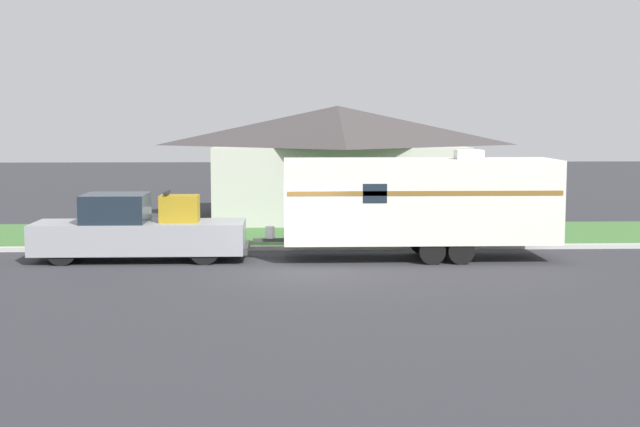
% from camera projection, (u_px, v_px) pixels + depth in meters
% --- Properties ---
extents(ground_plane, '(120.00, 120.00, 0.00)m').
position_uv_depth(ground_plane, '(297.00, 270.00, 25.19)').
color(ground_plane, '#2D2D33').
extents(curb_strip, '(80.00, 0.30, 0.14)m').
position_uv_depth(curb_strip, '(296.00, 248.00, 28.90)').
color(curb_strip, '#ADADA8').
rests_on(curb_strip, ground_plane).
extents(lawn_strip, '(80.00, 7.00, 0.03)m').
position_uv_depth(lawn_strip, '(295.00, 235.00, 32.54)').
color(lawn_strip, '#3D6B33').
rests_on(lawn_strip, ground_plane).
extents(house_across_street, '(11.00, 8.08, 4.77)m').
position_uv_depth(house_across_street, '(338.00, 160.00, 38.04)').
color(house_across_street, '#B2B2A8').
rests_on(house_across_street, ground_plane).
extents(pickup_truck, '(6.40, 1.95, 2.09)m').
position_uv_depth(pickup_truck, '(137.00, 231.00, 26.71)').
color(pickup_truck, black).
rests_on(pickup_truck, ground_plane).
extents(travel_trailer, '(9.15, 2.40, 3.32)m').
position_uv_depth(travel_trailer, '(420.00, 201.00, 26.92)').
color(travel_trailer, black).
rests_on(travel_trailer, ground_plane).
extents(mailbox, '(0.48, 0.20, 1.31)m').
position_uv_depth(mailbox, '(173.00, 216.00, 29.70)').
color(mailbox, brown).
rests_on(mailbox, ground_plane).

